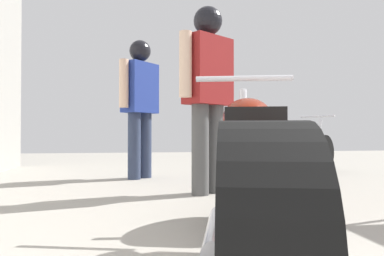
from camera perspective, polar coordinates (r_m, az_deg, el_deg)
name	(u,v)px	position (r m, az deg, el deg)	size (l,w,h in m)	color
ground_plane	(223,201)	(3.22, 4.93, -11.28)	(16.33, 16.33, 0.00)	#9E998E
motorcycle_maroon_cruiser	(250,178)	(1.63, 9.01, -7.76)	(0.83, 2.00, 0.94)	black
motorcycle_black_naked	(297,150)	(5.29, 16.16, -3.32)	(1.61, 1.24, 0.86)	black
mechanic_in_blue	(140,96)	(4.79, -8.14, 5.05)	(0.57, 0.59, 1.79)	#2D3851
mechanic_with_helmet	(208,81)	(3.56, 2.51, 7.32)	(0.65, 0.50, 1.82)	#4C4C4C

